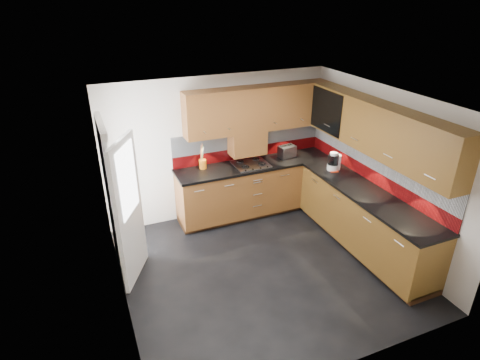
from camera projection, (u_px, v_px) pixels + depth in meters
name	position (u px, v px, depth m)	size (l,w,h in m)	color
room	(267.00, 172.00, 5.06)	(4.00, 3.80, 2.64)	black
base_cabinets	(304.00, 204.00, 6.49)	(2.70, 3.20, 0.95)	brown
countertop	(306.00, 178.00, 6.26)	(2.72, 3.22, 0.04)	black
backsplash	(312.00, 154.00, 6.40)	(2.70, 3.20, 0.54)	maroon
upper_cabinets	(318.00, 119.00, 5.99)	(2.50, 3.20, 0.72)	brown
extractor_hood	(247.00, 142.00, 6.67)	(0.60, 0.33, 0.40)	brown
glass_cabinet	(334.00, 109.00, 6.39)	(0.32, 0.80, 0.66)	black
back_door	(119.00, 204.00, 5.27)	(0.42, 1.19, 2.04)	white
gas_hob	(251.00, 164.00, 6.68)	(0.57, 0.50, 0.04)	silver
utensil_pot	(203.00, 163.00, 6.52)	(0.12, 0.12, 0.43)	#CA6813
toaster	(287.00, 151.00, 6.95)	(0.31, 0.22, 0.21)	silver
food_processor	(333.00, 162.00, 6.44)	(0.18, 0.18, 0.30)	white
paper_towel	(337.00, 162.00, 6.47)	(0.12, 0.12, 0.25)	white
orange_cloth	(334.00, 171.00, 6.45)	(0.13, 0.11, 0.01)	#F4411B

